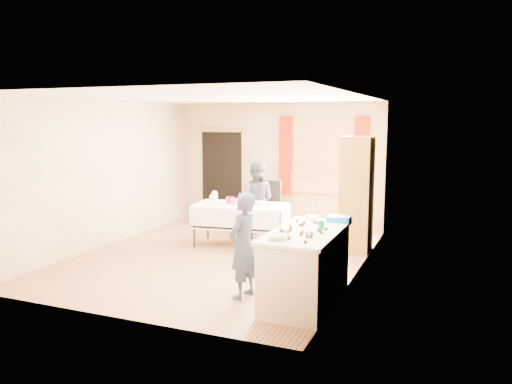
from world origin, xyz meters
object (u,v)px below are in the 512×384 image
at_px(party_table, 240,221).
at_px(woman, 256,200).
at_px(counter, 306,266).
at_px(girl, 243,246).
at_px(chair, 268,218).
at_px(cabinet, 357,195).

distance_m(party_table, woman, 0.71).
relative_size(party_table, woman, 1.19).
relative_size(counter, girl, 1.23).
distance_m(party_table, girl, 2.66).
height_order(girl, woman, woman).
xyz_separation_m(party_table, woman, (0.04, 0.65, 0.29)).
bearing_deg(party_table, counter, -57.28).
xyz_separation_m(counter, girl, (-0.79, -0.14, 0.22)).
distance_m(chair, girl, 3.68).
distance_m(girl, woman, 3.24).
distance_m(chair, woman, 0.63).
xyz_separation_m(cabinet, counter, (-0.10, -2.65, -0.53)).
xyz_separation_m(counter, chair, (-1.79, 3.38, -0.14)).
relative_size(cabinet, party_table, 1.12).
bearing_deg(girl, counter, 109.85).
bearing_deg(chair, party_table, -95.33).
xyz_separation_m(cabinet, girl, (-0.89, -2.79, -0.31)).
relative_size(counter, woman, 1.13).
bearing_deg(chair, woman, -97.95).
distance_m(counter, party_table, 2.96).
xyz_separation_m(chair, woman, (-0.06, -0.46, 0.43)).
relative_size(chair, woman, 0.71).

